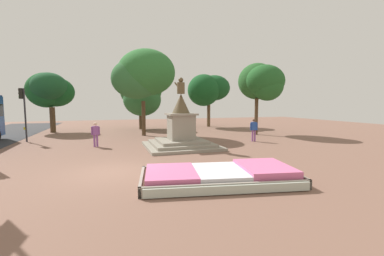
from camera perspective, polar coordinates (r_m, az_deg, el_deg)
ground_plane at (r=11.73m, az=-16.92°, el=-9.36°), size 73.52×73.52×0.00m
flower_planter at (r=9.89m, az=6.55°, el=-10.47°), size 6.23×3.82×0.59m
statue_monument at (r=17.29m, az=-2.45°, el=-1.08°), size 4.71×4.71×4.67m
traffic_light_far_corner at (r=23.43m, az=-33.41°, el=4.20°), size 0.41×0.30×4.10m
pedestrian_with_handbag at (r=18.62m, az=-20.64°, el=-1.01°), size 0.56×0.29×1.67m
pedestrian_near_planter at (r=20.51m, az=13.58°, el=-0.04°), size 0.53×0.35×1.78m
park_tree_far_left at (r=32.63m, az=3.64°, el=8.58°), size 5.58×4.54×6.55m
park_tree_behind_statue at (r=30.32m, az=-11.15°, el=7.10°), size 4.62×4.52×5.99m
park_tree_far_right at (r=25.40m, az=15.28°, el=9.79°), size 3.82×4.61×6.81m
park_tree_street_side at (r=24.02m, az=-10.81°, el=11.54°), size 5.72×5.46×7.84m
park_tree_mid_canopy at (r=30.26m, az=-29.02°, el=7.41°), size 4.61×4.38×6.09m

